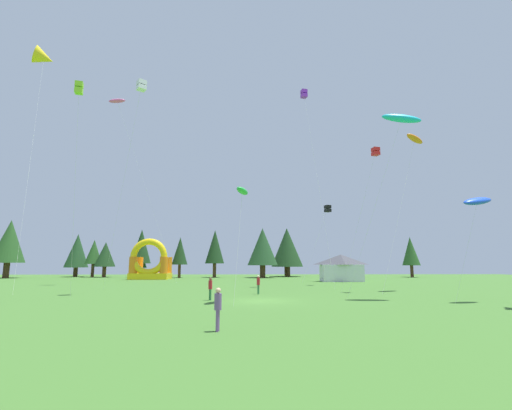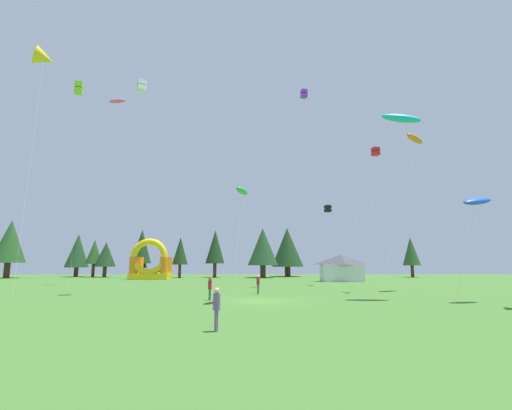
# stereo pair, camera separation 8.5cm
# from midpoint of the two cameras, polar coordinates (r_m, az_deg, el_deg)

# --- Properties ---
(ground_plane) EXTENTS (120.00, 120.00, 0.00)m
(ground_plane) POSITION_cam_midpoint_polar(r_m,az_deg,el_deg) (26.29, 0.80, -15.03)
(ground_plane) COLOR #3D6B28
(kite_orange_parafoil) EXTENTS (7.08, 4.94, 16.02)m
(kite_orange_parafoil) POSITION_cam_midpoint_polar(r_m,az_deg,el_deg) (41.30, 23.92, 9.60)
(kite_orange_parafoil) COLOR orange
(kite_orange_parafoil) RESTS_ON ground_plane
(kite_pink_parafoil) EXTENTS (9.66, 2.95, 24.87)m
(kite_pink_parafoil) POSITION_cam_midpoint_polar(r_m,az_deg,el_deg) (53.87, -21.29, 15.15)
(kite_pink_parafoil) COLOR #EA599E
(kite_pink_parafoil) RESTS_ON ground_plane
(kite_yellow_delta) EXTENTS (6.53, 10.60, 28.34)m
(kite_yellow_delta) POSITION_cam_midpoint_polar(r_m,az_deg,el_deg) (53.09, -30.77, 19.51)
(kite_yellow_delta) COLOR yellow
(kite_yellow_delta) RESTS_ON ground_plane
(kite_lime_box) EXTENTS (1.31, 3.74, 16.56)m
(kite_lime_box) POSITION_cam_midpoint_polar(r_m,az_deg,el_deg) (32.27, -26.46, 16.25)
(kite_lime_box) COLOR #8CD826
(kite_lime_box) RESTS_ON ground_plane
(kite_blue_parafoil) EXTENTS (4.10, 1.71, 7.62)m
(kite_blue_parafoil) POSITION_cam_midpoint_polar(r_m,az_deg,el_deg) (30.26, 31.74, 0.52)
(kite_blue_parafoil) COLOR blue
(kite_blue_parafoil) RESTS_ON ground_plane
(kite_black_box) EXTENTS (4.14, 1.67, 9.84)m
(kite_black_box) POSITION_cam_midpoint_polar(r_m,az_deg,el_deg) (45.79, 11.30, -0.60)
(kite_black_box) COLOR black
(kite_black_box) RESTS_ON ground_plane
(kite_green_parafoil) EXTENTS (1.19, 3.31, 8.06)m
(kite_green_parafoil) POSITION_cam_midpoint_polar(r_m,az_deg,el_deg) (25.62, -2.29, 2.24)
(kite_green_parafoil) COLOR green
(kite_green_parafoil) RESTS_ON ground_plane
(kite_red_box) EXTENTS (4.60, 1.43, 13.90)m
(kite_red_box) POSITION_cam_midpoint_polar(r_m,az_deg,el_deg) (37.47, 18.45, 8.02)
(kite_red_box) COLOR red
(kite_red_box) RESTS_ON ground_plane
(kite_white_box) EXTENTS (5.40, 7.17, 19.84)m
(kite_white_box) POSITION_cam_midpoint_polar(r_m,az_deg,el_deg) (37.51, -17.87, 17.60)
(kite_white_box) COLOR white
(kite_white_box) RESTS_ON ground_plane
(kite_cyan_parafoil) EXTENTS (6.56, 1.50, 14.85)m
(kite_cyan_parafoil) POSITION_cam_midpoint_polar(r_m,az_deg,el_deg) (31.89, 22.10, 12.65)
(kite_cyan_parafoil) COLOR #19B7CC
(kite_cyan_parafoil) RESTS_ON ground_plane
(kite_purple_box) EXTENTS (2.08, 6.12, 23.95)m
(kite_purple_box) POSITION_cam_midpoint_polar(r_m,az_deg,el_deg) (46.84, 7.62, 17.08)
(kite_purple_box) COLOR purple
(kite_purple_box) RESTS_ON ground_plane
(person_far_side) EXTENTS (0.36, 0.36, 1.62)m
(person_far_side) POSITION_cam_midpoint_polar(r_m,az_deg,el_deg) (31.57, 0.29, -12.31)
(person_far_side) COLOR #33723F
(person_far_side) RESTS_ON ground_plane
(person_midfield) EXTENTS (0.38, 0.38, 1.62)m
(person_midfield) POSITION_cam_midpoint_polar(r_m,az_deg,el_deg) (26.81, -7.38, -12.78)
(person_midfield) COLOR #33723F
(person_midfield) RESTS_ON ground_plane
(person_near_camera) EXTENTS (0.33, 0.33, 1.68)m
(person_near_camera) POSITION_cam_midpoint_polar(r_m,az_deg,el_deg) (14.80, -6.26, -15.61)
(person_near_camera) COLOR #724C8C
(person_near_camera) RESTS_ON ground_plane
(inflatable_orange_dome) EXTENTS (6.28, 4.67, 6.67)m
(inflatable_orange_dome) POSITION_cam_midpoint_polar(r_m,az_deg,el_deg) (62.60, -16.59, -9.19)
(inflatable_orange_dome) COLOR yellow
(inflatable_orange_dome) RESTS_ON ground_plane
(festival_tent) EXTENTS (5.85, 3.21, 3.89)m
(festival_tent) POSITION_cam_midpoint_polar(r_m,az_deg,el_deg) (54.72, 13.39, -9.73)
(festival_tent) COLOR silver
(festival_tent) RESTS_ON ground_plane
(tree_row_0) EXTENTS (5.59, 5.59, 10.44)m
(tree_row_0) POSITION_cam_midpoint_polar(r_m,az_deg,el_deg) (79.07, -34.67, -4.81)
(tree_row_0) COLOR #4C331E
(tree_row_0) RESTS_ON ground_plane
(tree_row_1) EXTENTS (4.45, 4.45, 8.32)m
(tree_row_1) POSITION_cam_midpoint_polar(r_m,az_deg,el_deg) (79.21, -26.65, -6.55)
(tree_row_1) COLOR #4C331E
(tree_row_1) RESTS_ON ground_plane
(tree_row_2) EXTENTS (3.14, 3.14, 7.09)m
(tree_row_2) POSITION_cam_midpoint_polar(r_m,az_deg,el_deg) (76.24, -24.46, -6.86)
(tree_row_2) COLOR #4C331E
(tree_row_2) RESTS_ON ground_plane
(tree_row_3) EXTENTS (3.89, 3.89, 6.63)m
(tree_row_3) POSITION_cam_midpoint_polar(r_m,az_deg,el_deg) (74.87, -22.93, -7.29)
(tree_row_3) COLOR #4C331E
(tree_row_3) RESTS_ON ground_plane
(tree_row_4) EXTENTS (3.17, 3.17, 6.31)m
(tree_row_4) POSITION_cam_midpoint_polar(r_m,az_deg,el_deg) (74.52, -18.19, -7.76)
(tree_row_4) COLOR #4C331E
(tree_row_4) RESTS_ON ground_plane
(tree_row_5) EXTENTS (3.79, 3.79, 9.07)m
(tree_row_5) POSITION_cam_midpoint_polar(r_m,az_deg,el_deg) (72.70, -17.85, -6.34)
(tree_row_5) COLOR #4C331E
(tree_row_5) RESTS_ON ground_plane
(tree_row_6) EXTENTS (2.85, 2.85, 7.37)m
(tree_row_6) POSITION_cam_midpoint_polar(r_m,az_deg,el_deg) (67.89, -12.06, -7.20)
(tree_row_6) COLOR #4C331E
(tree_row_6) RESTS_ON ground_plane
(tree_row_7) EXTENTS (3.57, 3.57, 8.83)m
(tree_row_7) POSITION_cam_midpoint_polar(r_m,az_deg,el_deg) (68.34, -6.61, -6.66)
(tree_row_7) COLOR #4C331E
(tree_row_7) RESTS_ON ground_plane
(tree_row_8) EXTENTS (5.60, 5.60, 9.12)m
(tree_row_8) POSITION_cam_midpoint_polar(r_m,az_deg,el_deg) (66.98, 1.02, -6.68)
(tree_row_8) COLOR #4C331E
(tree_row_8) RESTS_ON ground_plane
(tree_row_9) EXTENTS (6.32, 6.32, 9.66)m
(tree_row_9) POSITION_cam_midpoint_polar(r_m,az_deg,el_deg) (72.62, 4.93, -6.75)
(tree_row_9) COLOR #4C331E
(tree_row_9) RESTS_ON ground_plane
(tree_row_10) EXTENTS (3.26, 3.26, 7.60)m
(tree_row_10) POSITION_cam_midpoint_polar(r_m,az_deg,el_deg) (75.16, 23.39, -6.80)
(tree_row_10) COLOR #4C331E
(tree_row_10) RESTS_ON ground_plane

